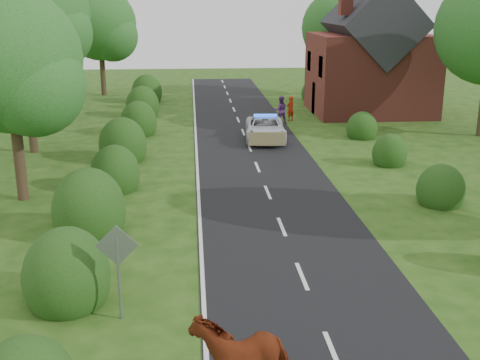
{
  "coord_description": "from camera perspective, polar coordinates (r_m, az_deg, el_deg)",
  "views": [
    {
      "loc": [
        -3.1,
        -11.81,
        7.76
      ],
      "look_at": [
        -1.36,
        9.64,
        1.3
      ],
      "focal_mm": 45.0,
      "sensor_mm": 36.0,
      "label": 1
    }
  ],
  "objects": [
    {
      "name": "pedestrian_purple",
      "position": [
        39.28,
        3.87,
        6.62
      ],
      "size": [
        0.92,
        0.74,
        1.81
      ],
      "primitive_type": "imported",
      "rotation": [
        0.0,
        0.0,
        3.2
      ],
      "color": "#65297B",
      "rests_on": "ground"
    },
    {
      "name": "hedgerow_right",
      "position": [
        26.0,
        17.47,
        -0.18
      ],
      "size": [
        2.1,
        45.78,
        2.1
      ],
      "color": "#1C3E10",
      "rests_on": "ground"
    },
    {
      "name": "road",
      "position": [
        28.08,
        1.88,
        0.67
      ],
      "size": [
        6.0,
        70.0,
        0.02
      ],
      "primitive_type": "cube",
      "color": "black",
      "rests_on": "ground"
    },
    {
      "name": "road_sign",
      "position": [
        15.22,
        -11.51,
        -7.31
      ],
      "size": [
        1.06,
        0.08,
        2.53
      ],
      "color": "gray",
      "rests_on": "ground"
    },
    {
      "name": "tree_right_c",
      "position": [
        51.23,
        9.62,
        13.78
      ],
      "size": [
        6.15,
        6.0,
        8.58
      ],
      "color": "#332316",
      "rests_on": "ground"
    },
    {
      "name": "tree_left_c",
      "position": [
        42.74,
        -18.19,
        14.26
      ],
      "size": [
        6.97,
        6.8,
        10.22
      ],
      "color": "#332316",
      "rests_on": "ground"
    },
    {
      "name": "cow",
      "position": [
        12.66,
        0.13,
        -16.7
      ],
      "size": [
        2.49,
        1.85,
        1.58
      ],
      "primitive_type": "imported",
      "rotation": [
        0.0,
        0.0,
        -1.24
      ],
      "color": "maroon",
      "rests_on": "ground"
    },
    {
      "name": "hedgerow_left",
      "position": [
        24.76,
        -12.37,
        -0.14
      ],
      "size": [
        2.75,
        50.41,
        3.0
      ],
      "color": "#1C3E10",
      "rests_on": "ground"
    },
    {
      "name": "tree_left_b",
      "position": [
        32.81,
        -19.38,
        11.04
      ],
      "size": [
        5.74,
        5.6,
        8.07
      ],
      "color": "#332316",
      "rests_on": "ground"
    },
    {
      "name": "house",
      "position": [
        43.84,
        12.31,
        11.13
      ],
      "size": [
        8.0,
        7.4,
        9.17
      ],
      "color": "brown",
      "rests_on": "ground"
    },
    {
      "name": "police_van",
      "position": [
        34.71,
        2.42,
        4.91
      ],
      "size": [
        2.6,
        5.03,
        1.49
      ],
      "rotation": [
        0.0,
        0.0,
        -0.08
      ],
      "color": "silver",
      "rests_on": "ground"
    },
    {
      "name": "ground",
      "position": [
        14.46,
        8.83,
        -15.96
      ],
      "size": [
        120.0,
        120.0,
        0.0
      ],
      "primitive_type": "plane",
      "color": "#204610"
    },
    {
      "name": "tree_left_a",
      "position": [
        24.7,
        -20.56,
        10.04
      ],
      "size": [
        5.74,
        5.6,
        8.38
      ],
      "color": "#332316",
      "rests_on": "ground"
    },
    {
      "name": "tree_left_d",
      "position": [
        52.19,
        -12.88,
        13.97
      ],
      "size": [
        6.15,
        6.0,
        8.89
      ],
      "color": "#332316",
      "rests_on": "ground"
    },
    {
      "name": "road_markings",
      "position": [
        25.96,
        -1.12,
        -0.63
      ],
      "size": [
        4.96,
        70.0,
        0.01
      ],
      "color": "white",
      "rests_on": "road"
    },
    {
      "name": "pedestrian_red",
      "position": [
        40.43,
        4.8,
        6.78
      ],
      "size": [
        0.72,
        0.68,
        1.65
      ],
      "primitive_type": "imported",
      "rotation": [
        0.0,
        0.0,
        3.8
      ],
      "color": "#AF260A",
      "rests_on": "ground"
    }
  ]
}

